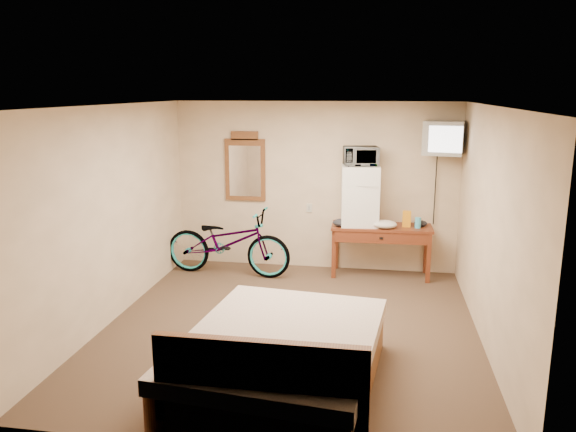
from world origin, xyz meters
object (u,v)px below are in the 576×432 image
object	(u,v)px
wall_mirror	(245,167)
bicycle	(228,242)
mini_fridge	(360,195)
desk	(381,234)
bed	(281,360)
crt_television	(444,138)
blue_cup	(418,223)
microwave	(361,156)

from	to	relation	value
wall_mirror	bicycle	distance (m)	1.17
mini_fridge	desk	bearing A→B (deg)	-9.77
bed	crt_television	bearing A→B (deg)	63.81
mini_fridge	blue_cup	bearing A→B (deg)	-5.28
crt_television	bicycle	world-z (taller)	crt_television
microwave	blue_cup	world-z (taller)	microwave
mini_fridge	bed	distance (m)	3.58
desk	crt_television	world-z (taller)	crt_television
desk	crt_television	size ratio (longest dim) A/B	2.24
desk	bed	bearing A→B (deg)	-104.57
microwave	wall_mirror	distance (m)	1.77
blue_cup	bed	world-z (taller)	same
desk	crt_television	bearing A→B (deg)	1.62
desk	blue_cup	size ratio (longest dim) A/B	9.60
desk	microwave	world-z (taller)	microwave
bicycle	microwave	bearing A→B (deg)	-75.41
microwave	desk	bearing A→B (deg)	-21.14
desk	microwave	distance (m)	1.16
crt_television	bed	distance (m)	4.15
crt_television	bed	xyz separation A→B (m)	(-1.67, -3.39, -1.73)
desk	blue_cup	world-z (taller)	blue_cup
microwave	bed	bearing A→B (deg)	-110.45
desk	crt_television	distance (m)	1.59
microwave	crt_television	xyz separation A→B (m)	(1.12, -0.03, 0.27)
microwave	wall_mirror	size ratio (longest dim) A/B	0.46
desk	bicycle	xyz separation A→B (m)	(-2.20, -0.28, -0.14)
mini_fridge	bed	xyz separation A→B (m)	(-0.55, -3.42, -0.89)
desk	microwave	xyz separation A→B (m)	(-0.33, 0.06, 1.11)
microwave	bed	size ratio (longest dim) A/B	0.20
microwave	blue_cup	distance (m)	1.24
desk	mini_fridge	size ratio (longest dim) A/B	1.67
wall_mirror	blue_cup	bearing A→B (deg)	-6.56
microwave	wall_mirror	xyz separation A→B (m)	(-1.74, 0.22, -0.23)
desk	bicycle	bearing A→B (deg)	-172.82
desk	bicycle	size ratio (longest dim) A/B	0.77
desk	crt_television	xyz separation A→B (m)	(0.79, 0.02, 1.38)
wall_mirror	desk	bearing A→B (deg)	-7.58
crt_television	bicycle	distance (m)	3.37
desk	wall_mirror	distance (m)	2.26
blue_cup	crt_television	xyz separation A→B (m)	(0.29, 0.04, 1.19)
bicycle	wall_mirror	bearing A→B (deg)	-9.94
mini_fridge	crt_television	distance (m)	1.40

